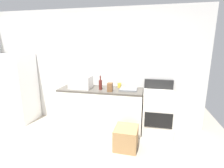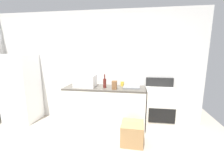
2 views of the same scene
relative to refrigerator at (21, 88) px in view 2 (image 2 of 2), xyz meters
The scene contains 11 objects.
ground_plane 2.25m from the refrigerator, 33.31° to the right, with size 6.00×6.00×0.00m, color #9E9384.
wall_back 1.86m from the refrigerator, 12.88° to the left, with size 5.00×0.10×2.60m, color silver.
kitchen_counter 2.08m from the refrigerator, ahead, with size 1.80×0.60×0.90m.
refrigerator is the anchor object (origin of this frame).
stove_oven 3.29m from the refrigerator, ahead, with size 0.60×0.61×1.10m.
microwave 1.63m from the refrigerator, ahead, with size 0.46×0.34×0.27m, color white.
sink_basin 2.65m from the refrigerator, ahead, with size 0.36×0.32×0.03m, color slate.
wine_bottle 2.07m from the refrigerator, ahead, with size 0.07×0.07×0.30m.
coffee_mug 2.44m from the refrigerator, ahead, with size 0.08×0.08×0.10m, color gold.
knife_block 2.30m from the refrigerator, ahead, with size 0.10×0.10×0.18m, color brown.
cardboard_box_large 2.84m from the refrigerator, 12.80° to the right, with size 0.41×0.44×0.39m, color #A37A4C.
Camera 2 is at (0.97, -2.14, 1.68)m, focal length 25.00 mm.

